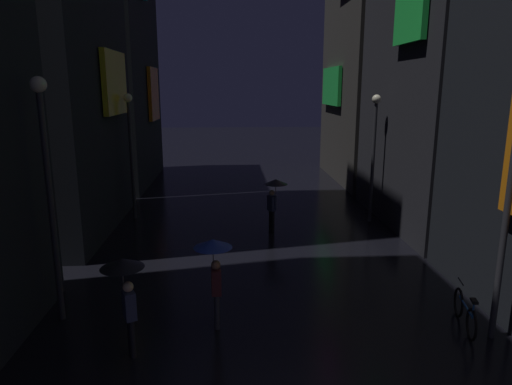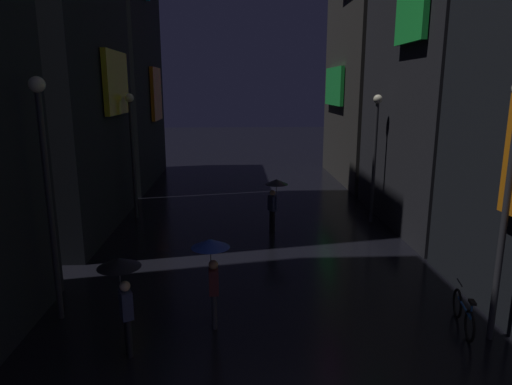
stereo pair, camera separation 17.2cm
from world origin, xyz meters
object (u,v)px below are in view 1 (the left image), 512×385
Objects in this scene: pedestrian_foreground_right_black at (125,280)px; streetlamp_left_near at (48,175)px; bicycle_parked_at_storefront at (465,312)px; streetlamp_right_near at (510,185)px; streetlamp_left_far at (131,141)px; pedestrian_near_crossing_blue at (214,259)px; pedestrian_midstreet_left_black at (274,191)px; streetlamp_right_far at (374,143)px.

pedestrian_foreground_right_black is 3.15m from streetlamp_left_near.
bicycle_parked_at_storefront is 0.31× the size of streetlamp_right_near.
streetlamp_right_near reaches higher than streetlamp_left_far.
pedestrian_near_crossing_blue is 0.37× the size of streetlamp_right_near.
pedestrian_midstreet_left_black is 8.47m from bicycle_parked_at_storefront.
streetlamp_left_far is at bearing 134.30° from streetlamp_right_near.
pedestrian_midstreet_left_black is at bearing 64.44° from pedestrian_foreground_right_black.
streetlamp_right_far is at bearing 37.95° from streetlamp_left_near.
streetlamp_right_near is at bearing -8.00° from streetlamp_left_near.
pedestrian_midstreet_left_black and pedestrian_near_crossing_blue have the same top height.
streetlamp_right_far is at bearing 16.95° from pedestrian_midstreet_left_black.
streetlamp_left_far reaches higher than streetlamp_right_far.
streetlamp_right_near is (0.40, -0.46, 3.15)m from bicycle_parked_at_storefront.
streetlamp_right_far is at bearing 52.91° from pedestrian_near_crossing_blue.
pedestrian_foreground_right_black is at bearing -148.61° from pedestrian_near_crossing_blue.
streetlamp_left_far is (-5.82, 2.32, 1.65)m from pedestrian_midstreet_left_black.
bicycle_parked_at_storefront is 3.21m from streetlamp_right_near.
bicycle_parked_at_storefront is at bearing -5.60° from streetlamp_left_near.
pedestrian_foreground_right_black is 2.10m from pedestrian_near_crossing_blue.
streetlamp_left_far is 0.92× the size of streetlamp_left_near.
bicycle_parked_at_storefront is 9.22m from streetlamp_right_far.
streetlamp_right_far is at bearing -5.94° from streetlamp_left_far.
pedestrian_foreground_right_black is at bearing -178.80° from streetlamp_right_near.
pedestrian_foreground_right_black is 10.72m from streetlamp_left_far.
streetlamp_right_far is 10.05m from streetlamp_left_far.
pedestrian_midstreet_left_black is at bearing 48.27° from streetlamp_left_near.
streetlamp_right_near is at bearing -45.70° from streetlamp_left_far.
pedestrian_near_crossing_blue is at bearing -7.29° from streetlamp_left_near.
streetlamp_left_far is at bearing 100.58° from pedestrian_foreground_right_black.
pedestrian_foreground_right_black is 8.27m from streetlamp_right_near.
bicycle_parked_at_storefront is (7.65, 0.63, -1.28)m from pedestrian_foreground_right_black.
streetlamp_left_near is at bearing 141.02° from pedestrian_foreground_right_black.
pedestrian_near_crossing_blue is at bearing -127.09° from streetlamp_right_far.
streetlamp_right_far is at bearing 90.00° from streetlamp_right_near.
streetlamp_right_near is 9.21m from streetlamp_right_far.
bicycle_parked_at_storefront is 0.31× the size of streetlamp_left_near.
streetlamp_left_near is (-10.00, 1.40, 0.04)m from streetlamp_right_near.
streetlamp_left_near reaches higher than streetlamp_right_far.
pedestrian_near_crossing_blue is 10.18m from streetlamp_left_far.
streetlamp_right_near is 14.32m from streetlamp_left_far.
streetlamp_left_far is at bearing 111.87° from pedestrian_near_crossing_blue.
pedestrian_foreground_right_black is 1.00× the size of pedestrian_near_crossing_blue.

